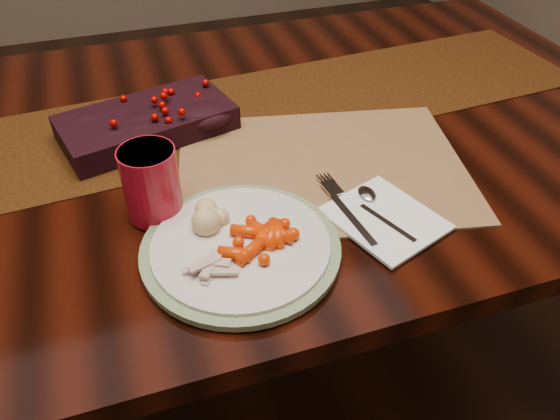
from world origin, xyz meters
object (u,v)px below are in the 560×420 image
object	(u,v)px
napkin	(385,219)
red_cup	(151,183)
centerpiece	(146,119)
placemat_main	(322,168)
mashed_potatoes	(211,212)
baby_carrots	(255,242)
dinner_plate	(241,247)
turkey_shreds	(210,270)
dining_table	(226,275)

from	to	relation	value
napkin	red_cup	distance (m)	0.36
centerpiece	placemat_main	distance (m)	0.34
mashed_potatoes	baby_carrots	bearing A→B (deg)	-56.74
placemat_main	mashed_potatoes	size ratio (longest dim) A/B	6.86
dinner_plate	red_cup	distance (m)	0.17
napkin	red_cup	size ratio (longest dim) A/B	1.39
centerpiece	placemat_main	xyz separation A→B (m)	(0.27, -0.20, -0.03)
baby_carrots	turkey_shreds	size ratio (longest dim) A/B	1.58
placemat_main	turkey_shreds	distance (m)	0.31
centerpiece	baby_carrots	distance (m)	0.39
dining_table	baby_carrots	distance (m)	0.52
red_cup	centerpiece	bearing A→B (deg)	85.03
dining_table	mashed_potatoes	size ratio (longest dim) A/B	25.16
centerpiece	turkey_shreds	bearing A→B (deg)	-86.14
baby_carrots	turkey_shreds	distance (m)	0.08
placemat_main	mashed_potatoes	world-z (taller)	mashed_potatoes
baby_carrots	turkey_shreds	world-z (taller)	baby_carrots
napkin	turkey_shreds	bearing A→B (deg)	168.61
dining_table	napkin	world-z (taller)	napkin
centerpiece	red_cup	xyz separation A→B (m)	(-0.02, -0.24, 0.03)
baby_carrots	napkin	xyz separation A→B (m)	(0.21, 0.01, -0.02)
baby_carrots	red_cup	world-z (taller)	red_cup
centerpiece	red_cup	distance (m)	0.24
turkey_shreds	mashed_potatoes	bearing A→B (deg)	75.37
dining_table	turkey_shreds	distance (m)	0.55
centerpiece	dining_table	bearing A→B (deg)	-22.55
dinner_plate	napkin	distance (m)	0.23
mashed_potatoes	napkin	world-z (taller)	mashed_potatoes
placemat_main	baby_carrots	distance (m)	0.24
placemat_main	mashed_potatoes	bearing A→B (deg)	-143.19
napkin	red_cup	world-z (taller)	red_cup
dinner_plate	red_cup	world-z (taller)	red_cup
dining_table	dinner_plate	world-z (taller)	dinner_plate
centerpiece	dinner_plate	distance (m)	0.37
dining_table	placemat_main	world-z (taller)	placemat_main
mashed_potatoes	turkey_shreds	distance (m)	0.11
dining_table	dinner_plate	xyz separation A→B (m)	(-0.03, -0.31, 0.39)
turkey_shreds	centerpiece	bearing A→B (deg)	93.86
dining_table	centerpiece	world-z (taller)	centerpiece
centerpiece	turkey_shreds	world-z (taller)	centerpiece
centerpiece	dinner_plate	world-z (taller)	centerpiece
centerpiece	turkey_shreds	distance (m)	0.41
dining_table	centerpiece	distance (m)	0.43
napkin	dinner_plate	bearing A→B (deg)	159.55
dinner_plate	baby_carrots	size ratio (longest dim) A/B	2.64
mashed_potatoes	turkey_shreds	size ratio (longest dim) A/B	1.04
dining_table	mashed_potatoes	xyz separation A→B (m)	(-0.06, -0.26, 0.41)
dinner_plate	napkin	xyz separation A→B (m)	(0.23, -0.00, -0.01)
dining_table	baby_carrots	size ratio (longest dim) A/B	16.57
dining_table	red_cup	bearing A→B (deg)	-124.61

